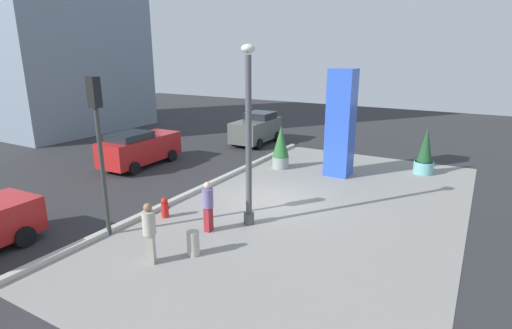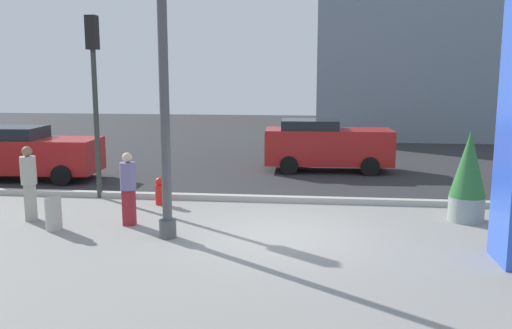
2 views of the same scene
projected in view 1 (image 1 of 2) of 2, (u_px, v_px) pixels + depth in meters
The scene contains 14 objects.
ground_plane at pixel (190, 184), 17.81m from camera, with size 60.00×60.00×0.00m, color #2D2D30.
plaza_pavement at pixel (317, 210), 14.92m from camera, with size 18.00×10.00×0.02m, color gray.
curb_strip at pixel (206, 186), 17.36m from camera, with size 18.00×0.24×0.16m, color #B7B2A8.
lamp_post at pixel (249, 142), 12.91m from camera, with size 0.44×0.44×5.93m.
art_pillar_blue at pixel (341, 123), 18.53m from camera, with size 1.14×1.14×4.98m, color blue.
potted_plant_by_pillar at pixel (281, 147), 19.97m from camera, with size 0.84×0.84×2.16m.
potted_plant_near_right at pixel (425, 154), 19.06m from camera, with size 0.92×0.92×2.27m.
fire_hydrant at pixel (165, 208), 14.14m from camera, with size 0.36×0.26×0.75m.
concrete_bollard at pixel (193, 243), 11.48m from camera, with size 0.36×0.36×0.75m, color #B2ADA3.
traffic_light_far_side at pixel (98, 133), 12.02m from camera, with size 0.28×0.42×5.00m.
car_intersection at pixel (140, 148), 20.43m from camera, with size 4.52×2.04×1.83m.
car_passing_lane at pixel (256, 128), 25.46m from camera, with size 4.02×2.08×1.95m.
pedestrian_by_curb at pixel (149, 230), 10.88m from camera, with size 0.49×0.49×1.79m.
pedestrian_crossing at pixel (208, 204), 12.89m from camera, with size 0.39×0.39×1.70m.
Camera 1 is at (-13.17, -6.98, 5.69)m, focal length 28.01 mm.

